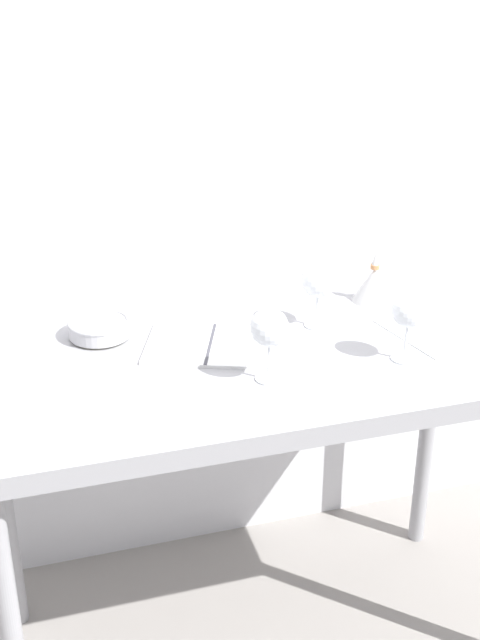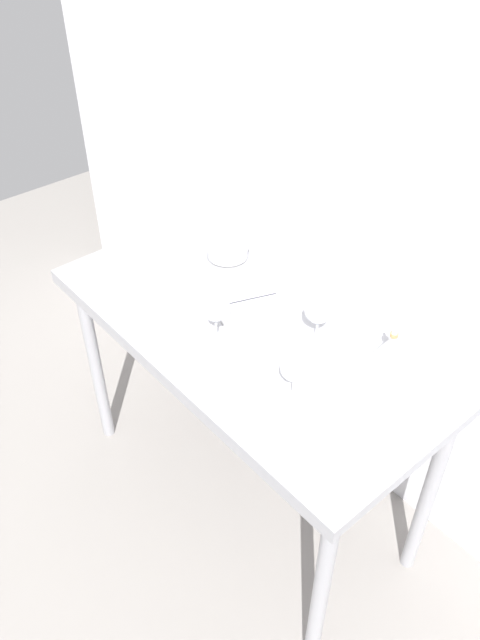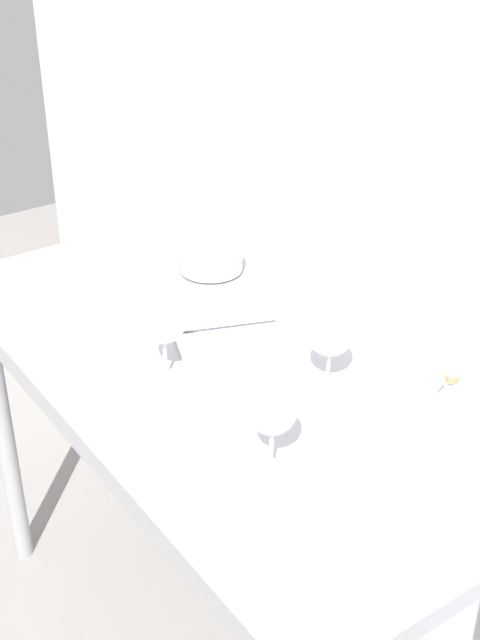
# 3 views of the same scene
# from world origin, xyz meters

# --- Properties ---
(back_wall) EXTENTS (3.80, 0.04, 2.60)m
(back_wall) POSITION_xyz_m (0.00, 0.49, 1.30)
(back_wall) COLOR silver
(back_wall) RESTS_ON ground_plane
(steel_counter) EXTENTS (1.40, 0.65, 0.90)m
(steel_counter) POSITION_xyz_m (0.00, -0.01, 0.79)
(steel_counter) COLOR #96969B
(steel_counter) RESTS_ON ground_plane
(wine_glass_near_center) EXTENTS (0.09, 0.09, 0.18)m
(wine_glass_near_center) POSITION_xyz_m (-0.01, -0.11, 1.03)
(wine_glass_near_center) COLOR white
(wine_glass_near_center) RESTS_ON steel_counter
(wine_glass_near_right) EXTENTS (0.08, 0.08, 0.17)m
(wine_glass_near_right) POSITION_xyz_m (0.33, -0.11, 1.02)
(wine_glass_near_right) COLOR white
(wine_glass_near_right) RESTS_ON steel_counter
(wine_glass_far_right) EXTENTS (0.09, 0.09, 0.17)m
(wine_glass_far_right) POSITION_xyz_m (0.20, 0.12, 1.02)
(wine_glass_far_right) COLOR white
(wine_glass_far_right) RESTS_ON steel_counter
(open_notebook) EXTENTS (0.37, 0.32, 0.01)m
(open_notebook) POSITION_xyz_m (-0.10, 0.09, 0.90)
(open_notebook) COLOR white
(open_notebook) RESTS_ON steel_counter
(tasting_sheet_upper) EXTENTS (0.19, 0.27, 0.00)m
(tasting_sheet_upper) POSITION_xyz_m (0.45, 0.00, 0.90)
(tasting_sheet_upper) COLOR white
(tasting_sheet_upper) RESTS_ON steel_counter
(tasting_bowl) EXTENTS (0.16, 0.16, 0.05)m
(tasting_bowl) POSITION_xyz_m (-0.35, 0.22, 0.93)
(tasting_bowl) COLOR #DBCC66
(tasting_bowl) RESTS_ON steel_counter
(decanter_funnel) EXTENTS (0.12, 0.12, 0.14)m
(decanter_funnel) POSITION_xyz_m (0.41, 0.23, 0.95)
(decanter_funnel) COLOR beige
(decanter_funnel) RESTS_ON steel_counter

